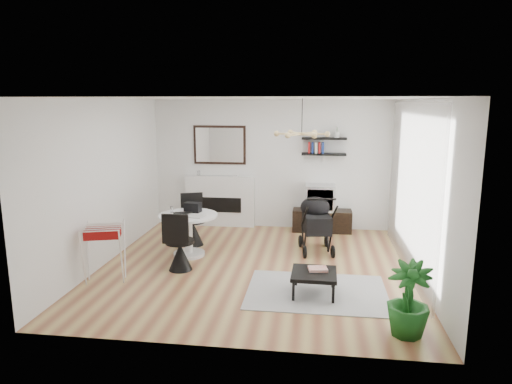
# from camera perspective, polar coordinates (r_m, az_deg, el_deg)

# --- Properties ---
(floor) EXTENTS (5.00, 5.00, 0.00)m
(floor) POSITION_cam_1_polar(r_m,az_deg,el_deg) (7.54, -0.06, -9.37)
(floor) COLOR brown
(floor) RESTS_ON ground
(ceiling) EXTENTS (5.00, 5.00, 0.00)m
(ceiling) POSITION_cam_1_polar(r_m,az_deg,el_deg) (7.05, -0.07, 11.63)
(ceiling) COLOR white
(ceiling) RESTS_ON wall_back
(wall_back) EXTENTS (5.00, 0.00, 5.00)m
(wall_back) POSITION_cam_1_polar(r_m,az_deg,el_deg) (9.63, 1.92, 3.45)
(wall_back) COLOR white
(wall_back) RESTS_ON floor
(wall_left) EXTENTS (0.00, 5.00, 5.00)m
(wall_left) POSITION_cam_1_polar(r_m,az_deg,el_deg) (7.90, -18.35, 1.17)
(wall_left) COLOR white
(wall_left) RESTS_ON floor
(wall_right) EXTENTS (0.00, 5.00, 5.00)m
(wall_right) POSITION_cam_1_polar(r_m,az_deg,el_deg) (7.28, 19.83, 0.26)
(wall_right) COLOR white
(wall_right) RESTS_ON floor
(sheer_curtain) EXTENTS (0.04, 3.60, 2.60)m
(sheer_curtain) POSITION_cam_1_polar(r_m,az_deg,el_deg) (7.45, 18.77, 0.57)
(sheer_curtain) COLOR white
(sheer_curtain) RESTS_ON wall_right
(fireplace) EXTENTS (1.50, 0.17, 2.16)m
(fireplace) POSITION_cam_1_polar(r_m,az_deg,el_deg) (9.83, -4.54, -0.34)
(fireplace) COLOR white
(fireplace) RESTS_ON floor
(shelf_lower) EXTENTS (0.90, 0.25, 0.04)m
(shelf_lower) POSITION_cam_1_polar(r_m,az_deg,el_deg) (9.42, 8.47, 4.70)
(shelf_lower) COLOR black
(shelf_lower) RESTS_ON wall_back
(shelf_upper) EXTENTS (0.90, 0.25, 0.04)m
(shelf_upper) POSITION_cam_1_polar(r_m,az_deg,el_deg) (9.39, 8.52, 6.64)
(shelf_upper) COLOR black
(shelf_upper) RESTS_ON wall_back
(pendant_lamp) EXTENTS (0.90, 0.90, 0.10)m
(pendant_lamp) POSITION_cam_1_polar(r_m,az_deg,el_deg) (7.31, 5.74, 7.24)
(pendant_lamp) COLOR tan
(pendant_lamp) RESTS_ON ceiling
(tv_console) EXTENTS (1.21, 0.42, 0.45)m
(tv_console) POSITION_cam_1_polar(r_m,az_deg,el_deg) (9.58, 8.24, -3.55)
(tv_console) COLOR black
(tv_console) RESTS_ON floor
(crt_tv) EXTENTS (0.60, 0.53, 0.53)m
(crt_tv) POSITION_cam_1_polar(r_m,az_deg,el_deg) (9.47, 8.00, -0.68)
(crt_tv) COLOR silver
(crt_tv) RESTS_ON tv_console
(dining_table) EXTENTS (1.01, 1.01, 0.74)m
(dining_table) POSITION_cam_1_polar(r_m,az_deg,el_deg) (8.02, -8.43, -4.53)
(dining_table) COLOR white
(dining_table) RESTS_ON floor
(laptop) EXTENTS (0.38, 0.32, 0.03)m
(laptop) POSITION_cam_1_polar(r_m,az_deg,el_deg) (7.96, -9.12, -2.70)
(laptop) COLOR black
(laptop) RESTS_ON dining_table
(black_bag) EXTENTS (0.31, 0.21, 0.17)m
(black_bag) POSITION_cam_1_polar(r_m,az_deg,el_deg) (8.10, -7.91, -1.90)
(black_bag) COLOR black
(black_bag) RESTS_ON dining_table
(newspaper) EXTENTS (0.37, 0.32, 0.01)m
(newspaper) POSITION_cam_1_polar(r_m,az_deg,el_deg) (7.81, -7.63, -3.00)
(newspaper) COLOR beige
(newspaper) RESTS_ON dining_table
(drinking_glass) EXTENTS (0.06, 0.06, 0.10)m
(drinking_glass) POSITION_cam_1_polar(r_m,az_deg,el_deg) (8.15, -10.50, -2.15)
(drinking_glass) COLOR white
(drinking_glass) RESTS_ON dining_table
(chair_far) EXTENTS (0.50, 0.51, 0.96)m
(chair_far) POSITION_cam_1_polar(r_m,az_deg,el_deg) (8.66, -7.86, -4.60)
(chair_far) COLOR black
(chair_far) RESTS_ON floor
(chair_near) EXTENTS (0.46, 0.46, 0.97)m
(chair_near) POSITION_cam_1_polar(r_m,az_deg,el_deg) (7.41, -9.51, -7.39)
(chair_near) COLOR black
(chair_near) RESTS_ON floor
(drying_rack) EXTENTS (0.70, 0.68, 0.86)m
(drying_rack) POSITION_cam_1_polar(r_m,az_deg,el_deg) (7.19, -18.42, -7.18)
(drying_rack) COLOR white
(drying_rack) RESTS_ON floor
(stroller) EXTENTS (0.67, 0.94, 1.09)m
(stroller) POSITION_cam_1_polar(r_m,az_deg,el_deg) (8.26, 7.51, -4.20)
(stroller) COLOR black
(stroller) RESTS_ON floor
(rug) EXTENTS (1.96, 1.42, 0.01)m
(rug) POSITION_cam_1_polar(r_m,az_deg,el_deg) (6.66, 7.58, -12.25)
(rug) COLOR #B0B0B0
(rug) RESTS_ON floor
(coffee_table) EXTENTS (0.63, 0.63, 0.32)m
(coffee_table) POSITION_cam_1_polar(r_m,az_deg,el_deg) (6.48, 7.26, -10.20)
(coffee_table) COLOR black
(coffee_table) RESTS_ON rug
(magazines) EXTENTS (0.29, 0.24, 0.04)m
(magazines) POSITION_cam_1_polar(r_m,az_deg,el_deg) (6.53, 7.73, -9.51)
(magazines) COLOR #CD4733
(magazines) RESTS_ON coffee_table
(potted_plant) EXTENTS (0.63, 0.63, 0.88)m
(potted_plant) POSITION_cam_1_polar(r_m,az_deg,el_deg) (5.61, 18.50, -12.59)
(potted_plant) COLOR #175219
(potted_plant) RESTS_ON floor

